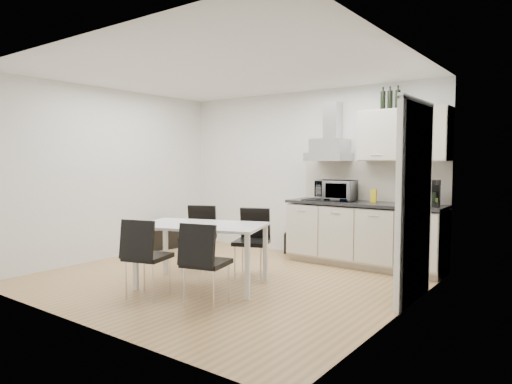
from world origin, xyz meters
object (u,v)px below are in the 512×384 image
dining_table (202,230)px  guitar_amp (163,236)px  chair_near_left (148,258)px  chair_near_right (207,264)px  chair_far_right (251,243)px  floor_speaker (291,243)px  chair_far_left (198,239)px  kitchenette (368,209)px

dining_table → guitar_amp: (-2.12, 1.28, -0.45)m
chair_near_left → chair_near_right: same height
dining_table → guitar_amp: size_ratio=2.93×
dining_table → chair_far_right: size_ratio=1.89×
dining_table → floor_speaker: dining_table is taller
floor_speaker → dining_table: bearing=-108.9°
dining_table → guitar_amp: 2.52m
chair_near_left → chair_far_right: bearing=58.6°
guitar_amp → floor_speaker: size_ratio=1.73×
chair_far_left → chair_near_left: (0.41, -1.21, 0.00)m
dining_table → chair_far_left: bearing=117.6°
chair_far_left → guitar_amp: (-1.54, 0.75, -0.22)m
chair_near_right → guitar_amp: bearing=132.0°
chair_far_left → chair_near_left: bearing=83.6°
dining_table → chair_far_right: (0.21, 0.70, -0.23)m
dining_table → chair_near_left: 0.74m
kitchenette → chair_near_left: bearing=-116.0°
chair_far_right → chair_near_right: bearing=83.8°
kitchenette → chair_far_left: (-1.78, -1.59, -0.39)m
chair_far_left → chair_near_left: same height
kitchenette → guitar_amp: kitchenette is taller
chair_far_right → floor_speaker: (-0.39, 1.59, -0.28)m
dining_table → floor_speaker: (-0.18, 2.29, -0.51)m
kitchenette → chair_far_right: bearing=-124.6°
kitchenette → floor_speaker: kitchenette is taller
chair_near_left → chair_near_right: bearing=-3.1°
chair_near_right → guitar_amp: 3.22m
dining_table → chair_far_left: (-0.58, 0.53, -0.23)m
floor_speaker → kitchenette: bearing=-30.4°
kitchenette → dining_table: (-1.19, -2.12, -0.16)m
chair_far_right → floor_speaker: 1.66m
chair_far_right → kitchenette: bearing=-146.2°
dining_table → chair_near_left: size_ratio=1.89×
chair_near_right → floor_speaker: bearing=90.6°
chair_far_right → chair_near_right: size_ratio=1.00×
dining_table → floor_speaker: 2.35m
chair_far_right → guitar_amp: chair_far_right is taller
floor_speaker → guitar_amp: bearing=-176.1°
kitchenette → chair_near_right: kitchenette is taller
dining_table → chair_near_left: bearing=-124.4°
chair_near_left → chair_near_right: (0.72, 0.16, 0.00)m
chair_far_right → guitar_amp: (-2.33, 0.58, -0.22)m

